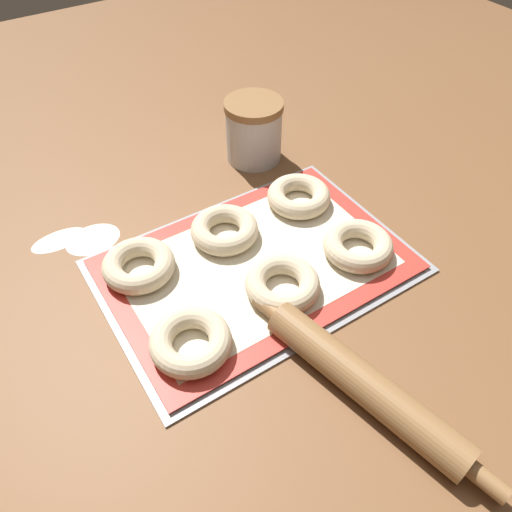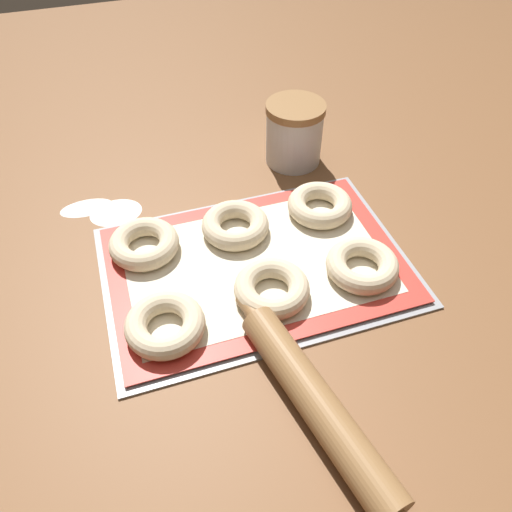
{
  "view_description": "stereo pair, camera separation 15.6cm",
  "coord_description": "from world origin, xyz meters",
  "px_view_note": "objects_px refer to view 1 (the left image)",
  "views": [
    {
      "loc": [
        -0.34,
        -0.51,
        0.66
      ],
      "look_at": [
        -0.02,
        -0.0,
        0.03
      ],
      "focal_mm": 35.0,
      "sensor_mm": 36.0,
      "label": 1
    },
    {
      "loc": [
        -0.2,
        -0.57,
        0.66
      ],
      "look_at": [
        -0.02,
        -0.0,
        0.03
      ],
      "focal_mm": 35.0,
      "sensor_mm": 36.0,
      "label": 2
    }
  ],
  "objects_px": {
    "flour_canister": "(254,131)",
    "bagel_back_center": "(225,230)",
    "bagel_front_center": "(282,284)",
    "bagel_back_left": "(139,265)",
    "rolling_pin": "(364,383)",
    "bagel_front_right": "(358,246)",
    "bagel_front_left": "(191,342)",
    "bagel_back_right": "(299,196)",
    "baking_tray": "(256,266)"
  },
  "relations": [
    {
      "from": "bagel_back_left",
      "to": "bagel_back_right",
      "type": "bearing_deg",
      "value": 0.16
    },
    {
      "from": "rolling_pin",
      "to": "flour_canister",
      "type": "bearing_deg",
      "value": 72.07
    },
    {
      "from": "bagel_front_left",
      "to": "bagel_front_right",
      "type": "xyz_separation_m",
      "value": [
        0.35,
        0.02,
        0.0
      ]
    },
    {
      "from": "bagel_back_left",
      "to": "rolling_pin",
      "type": "height_order",
      "value": "rolling_pin"
    },
    {
      "from": "flour_canister",
      "to": "rolling_pin",
      "type": "relative_size",
      "value": 0.32
    },
    {
      "from": "bagel_back_left",
      "to": "bagel_front_right",
      "type": "bearing_deg",
      "value": -25.84
    },
    {
      "from": "baking_tray",
      "to": "bagel_back_center",
      "type": "xyz_separation_m",
      "value": [
        -0.01,
        0.09,
        0.02
      ]
    },
    {
      "from": "baking_tray",
      "to": "rolling_pin",
      "type": "relative_size",
      "value": 1.26
    },
    {
      "from": "bagel_back_right",
      "to": "bagel_front_right",
      "type": "bearing_deg",
      "value": -87.78
    },
    {
      "from": "rolling_pin",
      "to": "bagel_back_right",
      "type": "bearing_deg",
      "value": 66.37
    },
    {
      "from": "bagel_front_left",
      "to": "bagel_back_right",
      "type": "height_order",
      "value": "same"
    },
    {
      "from": "baking_tray",
      "to": "bagel_back_right",
      "type": "relative_size",
      "value": 4.26
    },
    {
      "from": "baking_tray",
      "to": "bagel_front_left",
      "type": "xyz_separation_m",
      "value": [
        -0.18,
        -0.1,
        0.02
      ]
    },
    {
      "from": "bagel_front_right",
      "to": "rolling_pin",
      "type": "relative_size",
      "value": 0.3
    },
    {
      "from": "baking_tray",
      "to": "bagel_front_left",
      "type": "height_order",
      "value": "bagel_front_left"
    },
    {
      "from": "bagel_back_left",
      "to": "flour_canister",
      "type": "bearing_deg",
      "value": 28.46
    },
    {
      "from": "bagel_front_right",
      "to": "bagel_back_right",
      "type": "distance_m",
      "value": 0.17
    },
    {
      "from": "bagel_front_left",
      "to": "rolling_pin",
      "type": "height_order",
      "value": "rolling_pin"
    },
    {
      "from": "bagel_back_left",
      "to": "bagel_back_center",
      "type": "height_order",
      "value": "same"
    },
    {
      "from": "bagel_front_center",
      "to": "rolling_pin",
      "type": "xyz_separation_m",
      "value": [
        -0.01,
        -0.21,
        -0.0
      ]
    },
    {
      "from": "bagel_front_right",
      "to": "flour_canister",
      "type": "relative_size",
      "value": 0.92
    },
    {
      "from": "bagel_front_left",
      "to": "bagel_back_left",
      "type": "height_order",
      "value": "same"
    },
    {
      "from": "baking_tray",
      "to": "bagel_back_center",
      "type": "height_order",
      "value": "bagel_back_center"
    },
    {
      "from": "bagel_front_right",
      "to": "rolling_pin",
      "type": "bearing_deg",
      "value": -129.25
    },
    {
      "from": "bagel_back_right",
      "to": "bagel_back_center",
      "type": "bearing_deg",
      "value": -178.66
    },
    {
      "from": "bagel_front_left",
      "to": "bagel_front_right",
      "type": "bearing_deg",
      "value": 3.15
    },
    {
      "from": "bagel_front_left",
      "to": "flour_canister",
      "type": "height_order",
      "value": "flour_canister"
    },
    {
      "from": "baking_tray",
      "to": "bagel_front_center",
      "type": "height_order",
      "value": "bagel_front_center"
    },
    {
      "from": "bagel_back_center",
      "to": "bagel_back_right",
      "type": "bearing_deg",
      "value": 1.34
    },
    {
      "from": "flour_canister",
      "to": "bagel_back_center",
      "type": "bearing_deg",
      "value": -133.96
    },
    {
      "from": "flour_canister",
      "to": "rolling_pin",
      "type": "distance_m",
      "value": 0.61
    },
    {
      "from": "bagel_front_center",
      "to": "rolling_pin",
      "type": "distance_m",
      "value": 0.21
    },
    {
      "from": "flour_canister",
      "to": "rolling_pin",
      "type": "bearing_deg",
      "value": -107.93
    },
    {
      "from": "baking_tray",
      "to": "flour_canister",
      "type": "distance_m",
      "value": 0.34
    },
    {
      "from": "bagel_front_left",
      "to": "bagel_front_right",
      "type": "height_order",
      "value": "same"
    },
    {
      "from": "flour_canister",
      "to": "bagel_front_center",
      "type": "bearing_deg",
      "value": -115.99
    },
    {
      "from": "baking_tray",
      "to": "bagel_front_right",
      "type": "height_order",
      "value": "bagel_front_right"
    },
    {
      "from": "bagel_front_left",
      "to": "bagel_back_right",
      "type": "bearing_deg",
      "value": 29.04
    },
    {
      "from": "bagel_front_right",
      "to": "bagel_front_center",
      "type": "bearing_deg",
      "value": -179.78
    },
    {
      "from": "bagel_back_right",
      "to": "bagel_back_left",
      "type": "bearing_deg",
      "value": -179.84
    },
    {
      "from": "bagel_front_center",
      "to": "bagel_back_right",
      "type": "bearing_deg",
      "value": 47.04
    },
    {
      "from": "bagel_back_center",
      "to": "bagel_back_right",
      "type": "relative_size",
      "value": 1.0
    },
    {
      "from": "bagel_front_left",
      "to": "baking_tray",
      "type": "bearing_deg",
      "value": 28.28
    },
    {
      "from": "flour_canister",
      "to": "rolling_pin",
      "type": "height_order",
      "value": "flour_canister"
    },
    {
      "from": "bagel_front_center",
      "to": "bagel_back_left",
      "type": "bearing_deg",
      "value": 137.27
    },
    {
      "from": "bagel_front_center",
      "to": "bagel_back_center",
      "type": "bearing_deg",
      "value": 94.75
    },
    {
      "from": "baking_tray",
      "to": "bagel_back_center",
      "type": "bearing_deg",
      "value": 97.73
    },
    {
      "from": "bagel_front_right",
      "to": "bagel_back_right",
      "type": "bearing_deg",
      "value": 92.22
    },
    {
      "from": "bagel_back_left",
      "to": "baking_tray",
      "type": "bearing_deg",
      "value": -26.7
    },
    {
      "from": "bagel_front_left",
      "to": "bagel_front_right",
      "type": "relative_size",
      "value": 1.0
    }
  ]
}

